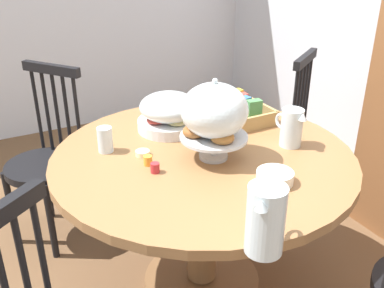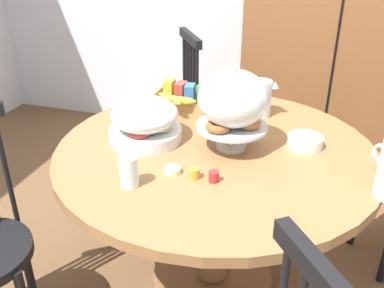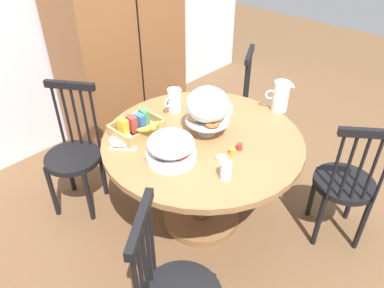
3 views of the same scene
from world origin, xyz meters
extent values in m
cube|color=brown|center=(0.33, 1.50, 0.95)|extent=(1.10, 0.56, 1.90)
cube|color=black|center=(0.33, 1.22, 1.04)|extent=(0.01, 0.01, 1.52)
cylinder|color=olive|center=(-0.10, 0.12, 0.72)|extent=(1.29, 1.29, 0.04)
cylinder|color=brown|center=(-0.10, 0.12, 0.39)|extent=(0.14, 0.14, 0.63)
cylinder|color=brown|center=(-0.10, 0.12, 0.03)|extent=(0.56, 0.56, 0.06)
cube|color=black|center=(0.34, -0.73, 0.95)|extent=(0.24, 0.31, 0.05)
cylinder|color=black|center=(0.54, 0.63, 0.23)|extent=(0.04, 0.04, 0.45)
cylinder|color=black|center=(-0.61, 0.91, 0.45)|extent=(0.40, 0.40, 0.04)
cylinder|color=black|center=(-0.81, 0.95, 0.23)|extent=(0.04, 0.04, 0.45)
cylinder|color=black|center=(-0.65, 0.72, 0.23)|extent=(0.04, 0.04, 0.45)
cylinder|color=black|center=(-0.57, 1.11, 0.23)|extent=(0.04, 0.04, 0.45)
cylinder|color=black|center=(-0.42, 0.87, 0.23)|extent=(0.04, 0.04, 0.45)
cylinder|color=black|center=(-0.56, 1.12, 0.69)|extent=(0.02, 0.02, 0.48)
cylinder|color=black|center=(-0.52, 1.06, 0.69)|extent=(0.02, 0.02, 0.48)
cylinder|color=black|center=(-0.48, 1.00, 0.69)|extent=(0.02, 0.02, 0.48)
cylinder|color=black|center=(-0.44, 0.94, 0.69)|extent=(0.02, 0.02, 0.48)
cylinder|color=black|center=(-0.40, 0.88, 0.69)|extent=(0.02, 0.02, 0.48)
cube|color=black|center=(-0.48, 1.00, 0.95)|extent=(0.23, 0.32, 0.05)
cylinder|color=black|center=(-0.83, -0.24, 0.23)|extent=(0.04, 0.04, 0.45)
cylinder|color=black|center=(-0.84, -0.22, 0.69)|extent=(0.02, 0.02, 0.48)
cylinder|color=silver|center=(-0.04, 0.14, 0.75)|extent=(0.12, 0.12, 0.02)
cylinder|color=silver|center=(-0.04, 0.14, 0.79)|extent=(0.03, 0.03, 0.09)
cylinder|color=silver|center=(-0.04, 0.14, 0.84)|extent=(0.28, 0.28, 0.01)
torus|color=#B27033|center=(0.03, 0.14, 0.86)|extent=(0.10, 0.10, 0.03)
torus|color=#D19347|center=(-0.08, 0.19, 0.86)|extent=(0.10, 0.10, 0.03)
torus|color=#935628|center=(-0.07, 0.07, 0.86)|extent=(0.10, 0.10, 0.03)
ellipsoid|color=silver|center=(-0.04, 0.14, 0.95)|extent=(0.27, 0.27, 0.22)
sphere|color=silver|center=(-0.04, 0.14, 1.07)|extent=(0.02, 0.02, 0.02)
cylinder|color=silver|center=(-0.39, 0.11, 0.77)|extent=(0.30, 0.30, 0.05)
ellipsoid|color=beige|center=(-0.32, 0.11, 0.80)|extent=(0.09, 0.09, 0.03)
ellipsoid|color=#8CBF59|center=(-0.39, 0.17, 0.80)|extent=(0.09, 0.09, 0.03)
ellipsoid|color=#6B2D4C|center=(-0.46, 0.10, 0.80)|extent=(0.09, 0.09, 0.03)
ellipsoid|color=#CC3D33|center=(-0.39, 0.04, 0.80)|extent=(0.09, 0.09, 0.03)
ellipsoid|color=silver|center=(-0.39, 0.11, 0.85)|extent=(0.28, 0.28, 0.13)
cylinder|color=silver|center=(0.02, 0.50, 0.82)|extent=(0.10, 0.10, 0.17)
cylinder|color=orange|center=(0.02, 0.50, 0.80)|extent=(0.08, 0.08, 0.11)
cone|color=silver|center=(0.08, 0.50, 0.90)|extent=(0.04, 0.04, 0.03)
torus|color=silver|center=(-0.04, 0.49, 0.83)|extent=(0.07, 0.02, 0.07)
torus|color=silver|center=(0.50, 0.02, 0.86)|extent=(0.06, 0.07, 0.07)
cube|color=tan|center=(-0.34, 0.48, 0.75)|extent=(0.30, 0.22, 0.01)
cube|color=tan|center=(-0.34, 0.37, 0.78)|extent=(0.30, 0.02, 0.07)
cube|color=tan|center=(-0.34, 0.59, 0.78)|extent=(0.30, 0.02, 0.07)
cube|color=tan|center=(-0.49, 0.48, 0.78)|extent=(0.02, 0.22, 0.07)
cube|color=tan|center=(-0.19, 0.48, 0.78)|extent=(0.02, 0.22, 0.07)
cube|color=gold|center=(-0.43, 0.50, 0.81)|extent=(0.05, 0.07, 0.11)
cube|color=#B23D33|center=(-0.37, 0.49, 0.81)|extent=(0.05, 0.07, 0.11)
cube|color=#336BAD|center=(-0.31, 0.47, 0.81)|extent=(0.05, 0.08, 0.11)
cube|color=#47894C|center=(-0.26, 0.50, 0.81)|extent=(0.05, 0.08, 0.11)
ellipsoid|color=yellow|center=(-0.37, 0.34, 0.84)|extent=(0.14, 0.08, 0.05)
ellipsoid|color=yellow|center=(-0.34, 0.34, 0.84)|extent=(0.13, 0.03, 0.05)
ellipsoid|color=yellow|center=(-0.31, 0.34, 0.84)|extent=(0.14, 0.08, 0.05)
cylinder|color=white|center=(-0.40, 0.50, 0.75)|extent=(0.22, 0.22, 0.01)
cylinder|color=white|center=(-0.48, 0.46, 0.76)|extent=(0.15, 0.15, 0.01)
cylinder|color=white|center=(0.25, 0.24, 0.76)|extent=(0.14, 0.14, 0.04)
cylinder|color=silver|center=(-0.31, -0.24, 0.80)|extent=(0.06, 0.06, 0.11)
cylinder|color=beige|center=(-0.20, -0.11, 0.75)|extent=(0.06, 0.06, 0.02)
cylinder|color=#B7282D|center=(-0.04, -0.13, 0.76)|extent=(0.04, 0.04, 0.04)
cylinder|color=orange|center=(-0.11, -0.13, 0.76)|extent=(0.04, 0.04, 0.04)
cube|color=silver|center=(-0.51, 0.41, 0.74)|extent=(0.12, 0.14, 0.01)
cube|color=silver|center=(-0.53, 0.39, 0.74)|extent=(0.12, 0.14, 0.01)
cube|color=silver|center=(-0.29, 0.59, 0.74)|extent=(0.12, 0.14, 0.01)
camera|label=1|loc=(1.36, -0.72, 1.59)|focal=41.27mm
camera|label=2|loc=(0.27, -1.38, 1.56)|focal=40.61mm
camera|label=3|loc=(-1.56, -1.16, 2.07)|focal=34.51mm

